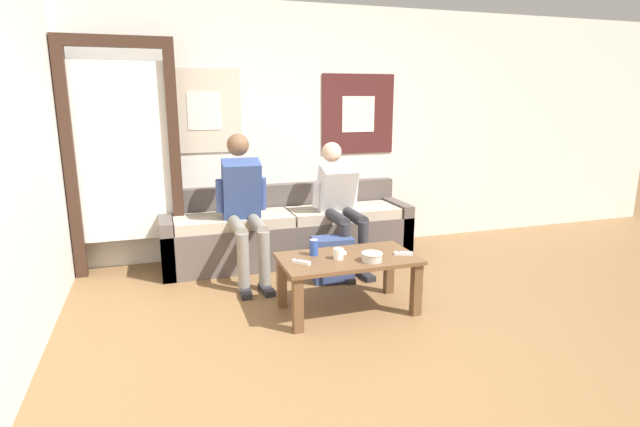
% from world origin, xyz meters
% --- Properties ---
extents(ground_plane, '(18.00, 18.00, 0.00)m').
position_xyz_m(ground_plane, '(0.00, 0.00, 0.00)').
color(ground_plane, brown).
extents(wall_back, '(10.00, 0.07, 2.55)m').
position_xyz_m(wall_back, '(0.00, 2.59, 1.28)').
color(wall_back, silver).
rests_on(wall_back, ground_plane).
extents(door_frame, '(1.00, 0.10, 2.15)m').
position_xyz_m(door_frame, '(-1.57, 2.37, 1.20)').
color(door_frame, '#382319').
rests_on(door_frame, ground_plane).
extents(couch, '(2.50, 0.67, 0.74)m').
position_xyz_m(couch, '(-0.06, 2.25, 0.28)').
color(couch, '#564C47').
rests_on(couch, ground_plane).
extents(coffee_table, '(1.04, 0.58, 0.44)m').
position_xyz_m(coffee_table, '(0.05, 0.87, 0.36)').
color(coffee_table, brown).
rests_on(coffee_table, ground_plane).
extents(person_seated_adult, '(0.47, 0.93, 1.30)m').
position_xyz_m(person_seated_adult, '(-0.56, 1.91, 0.71)').
color(person_seated_adult, gray).
rests_on(person_seated_adult, ground_plane).
extents(person_seated_teen, '(0.47, 0.92, 1.19)m').
position_xyz_m(person_seated_teen, '(0.38, 1.93, 0.66)').
color(person_seated_teen, '#2D2D33').
rests_on(person_seated_teen, ground_plane).
extents(backpack, '(0.37, 0.27, 0.40)m').
position_xyz_m(backpack, '(0.16, 1.52, 0.19)').
color(backpack, navy).
rests_on(backpack, ground_plane).
extents(ceramic_bowl, '(0.16, 0.16, 0.07)m').
position_xyz_m(ceramic_bowl, '(0.18, 0.72, 0.48)').
color(ceramic_bowl, '#B7B2A8').
rests_on(ceramic_bowl, coffee_table).
extents(pillar_candle, '(0.07, 0.07, 0.09)m').
position_xyz_m(pillar_candle, '(-0.04, 0.84, 0.48)').
color(pillar_candle, silver).
rests_on(pillar_candle, coffee_table).
extents(drink_can_blue, '(0.07, 0.07, 0.12)m').
position_xyz_m(drink_can_blue, '(-0.18, 0.99, 0.50)').
color(drink_can_blue, '#28479E').
rests_on(drink_can_blue, coffee_table).
extents(game_controller_near_left, '(0.12, 0.13, 0.03)m').
position_xyz_m(game_controller_near_left, '(-0.33, 0.83, 0.45)').
color(game_controller_near_left, white).
rests_on(game_controller_near_left, coffee_table).
extents(game_controller_near_right, '(0.15, 0.09, 0.03)m').
position_xyz_m(game_controller_near_right, '(0.48, 0.78, 0.45)').
color(game_controller_near_right, white).
rests_on(game_controller_near_right, coffee_table).
extents(game_controller_far_center, '(0.04, 0.15, 0.03)m').
position_xyz_m(game_controller_far_center, '(0.04, 0.99, 0.45)').
color(game_controller_far_center, white).
rests_on(game_controller_far_center, coffee_table).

